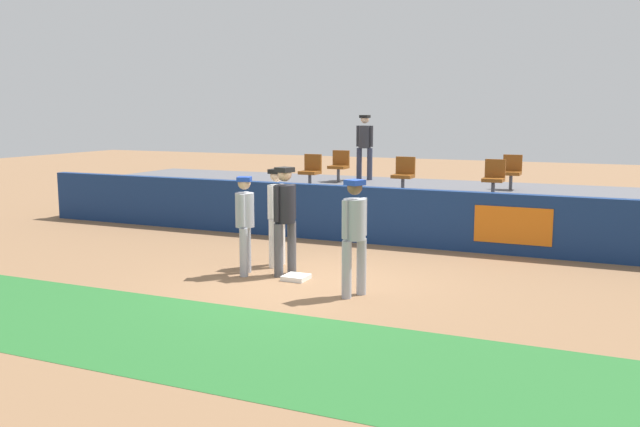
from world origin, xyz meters
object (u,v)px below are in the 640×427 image
(first_base, at_px, (296,277))
(player_fielder_home, at_px, (277,210))
(player_runner_visitor, at_px, (245,218))
(seat_front_center, at_px, (404,173))
(seat_back_left, at_px, (339,164))
(spectator_hooded, at_px, (365,142))
(player_umpire, at_px, (285,213))
(seat_front_left, at_px, (311,169))
(player_coach_visitor, at_px, (354,229))
(seat_back_right, at_px, (512,170))
(seat_front_right, at_px, (494,176))

(first_base, xyz_separation_m, player_fielder_home, (-0.78, 0.82, 1.00))
(player_runner_visitor, bearing_deg, seat_front_center, 145.79)
(seat_front_center, bearing_deg, first_base, -93.71)
(seat_back_left, height_order, spectator_hooded, spectator_hooded)
(player_umpire, distance_m, seat_back_left, 6.83)
(first_base, relative_size, seat_front_left, 0.48)
(player_fielder_home, bearing_deg, player_runner_visitor, -13.28)
(player_coach_visitor, distance_m, seat_front_center, 5.70)
(player_coach_visitor, distance_m, spectator_hooded, 8.75)
(player_coach_visitor, xyz_separation_m, seat_back_right, (1.21, 7.40, 0.37))
(seat_back_right, relative_size, seat_front_center, 1.00)
(seat_back_right, height_order, spectator_hooded, spectator_hooded)
(player_fielder_home, xyz_separation_m, seat_front_right, (3.16, 4.21, 0.38))
(first_base, height_order, seat_front_center, seat_front_center)
(player_coach_visitor, relative_size, seat_back_right, 2.15)
(player_fielder_home, bearing_deg, player_coach_visitor, 56.35)
(seat_front_right, distance_m, seat_front_center, 2.05)
(player_fielder_home, relative_size, player_coach_visitor, 0.99)
(player_runner_visitor, relative_size, player_coach_visitor, 0.95)
(player_umpire, xyz_separation_m, seat_back_right, (2.81, 6.60, 0.32))
(seat_front_right, height_order, spectator_hooded, spectator_hooded)
(seat_front_right, xyz_separation_m, seat_front_left, (-4.42, 0.00, 0.00))
(seat_front_right, distance_m, seat_front_left, 4.42)
(seat_front_right, bearing_deg, first_base, -115.32)
(player_umpire, relative_size, seat_front_center, 2.24)
(player_umpire, height_order, spectator_hooded, spectator_hooded)
(seat_front_left, relative_size, spectator_hooded, 0.47)
(player_runner_visitor, distance_m, seat_back_left, 6.94)
(seat_front_left, distance_m, seat_back_right, 4.88)
(player_coach_visitor, distance_m, seat_back_right, 7.51)
(player_umpire, distance_m, seat_back_right, 7.18)
(player_fielder_home, distance_m, seat_back_left, 6.16)
(seat_front_right, xyz_separation_m, spectator_hooded, (-3.99, 2.60, 0.56))
(player_umpire, bearing_deg, player_runner_visitor, -54.30)
(first_base, distance_m, spectator_hooded, 8.04)
(seat_front_right, xyz_separation_m, seat_back_right, (0.11, 1.80, 0.00))
(player_fielder_home, height_order, player_coach_visitor, player_coach_visitor)
(seat_front_center, height_order, spectator_hooded, spectator_hooded)
(player_coach_visitor, xyz_separation_m, seat_front_right, (1.10, 5.60, 0.37))
(player_runner_visitor, relative_size, seat_front_left, 2.04)
(first_base, xyz_separation_m, player_umpire, (-0.32, 0.23, 1.05))
(seat_back_right, bearing_deg, seat_back_left, 180.00)
(seat_back_left, bearing_deg, seat_front_left, -90.28)
(seat_front_right, relative_size, seat_front_center, 1.00)
(first_base, height_order, seat_front_right, seat_front_right)
(player_umpire, distance_m, spectator_hooded, 7.57)
(first_base, xyz_separation_m, spectator_hooded, (-1.61, 7.64, 1.94))
(seat_front_center, distance_m, spectator_hooded, 3.29)
(player_fielder_home, bearing_deg, seat_back_left, -167.72)
(player_runner_visitor, distance_m, spectator_hooded, 7.73)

